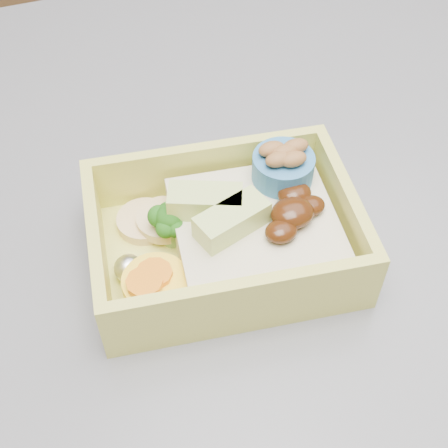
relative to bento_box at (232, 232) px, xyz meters
name	(u,v)px	position (x,y,z in m)	size (l,w,h in m)	color
bento_box	(232,232)	(0.00, 0.00, 0.00)	(0.17, 0.13, 0.06)	#D5D258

